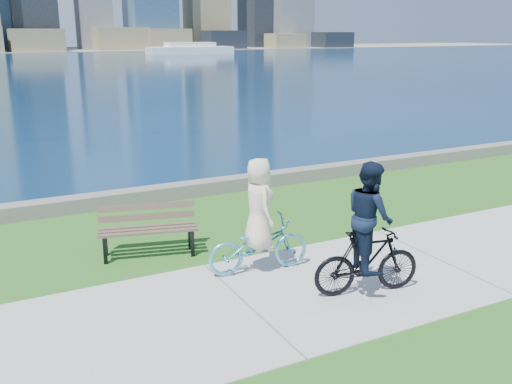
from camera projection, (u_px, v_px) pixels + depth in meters
ground at (247, 305)px, 8.92m from camera, size 320.00×320.00×0.00m
concrete_path at (247, 305)px, 8.92m from camera, size 80.00×3.50×0.02m
seawall at (136, 196)px, 14.17m from camera, size 90.00×0.50×0.35m
ferry_far at (190, 49)px, 105.45m from camera, size 15.83×4.52×2.15m
park_bench at (148, 225)px, 10.82m from camera, size 1.94×1.06×0.95m
cyclist_woman at (259, 230)px, 9.96m from camera, size 0.84×1.92×2.05m
cyclist_man at (368, 239)px, 9.06m from camera, size 0.91×1.86×2.19m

